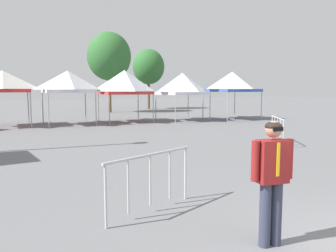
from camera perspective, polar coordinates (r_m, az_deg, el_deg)
canopy_tent_behind_right at (r=22.13m, az=-25.89°, el=6.72°), size 3.02×3.02×3.27m
canopy_tent_left_of_center at (r=21.85m, az=-16.42°, el=7.11°), size 2.91×2.91×3.31m
canopy_tent_far_left at (r=23.01m, az=-7.27°, el=7.27°), size 3.23×3.23×3.45m
canopy_tent_behind_center at (r=23.73m, az=2.43°, el=7.06°), size 2.96×2.96×3.31m
canopy_tent_behind_left at (r=25.35m, az=10.64°, el=7.27°), size 3.16×3.16×3.44m
person_foreground at (r=5.00m, az=16.99°, el=-7.75°), size 0.64×0.31×1.78m
tree_behind_tents_right at (r=37.67m, az=-3.28°, el=9.84°), size 3.47×3.47×6.51m
tree_behind_tents_center at (r=32.69m, az=-9.83°, el=11.39°), size 4.05×4.05×7.44m
crowd_barrier_near_person at (r=14.38m, az=17.85°, el=0.10°), size 1.19×1.79×1.08m
crowd_barrier_by_lift at (r=6.15m, az=-3.00°, el=-7.55°), size 1.99×0.77×1.08m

